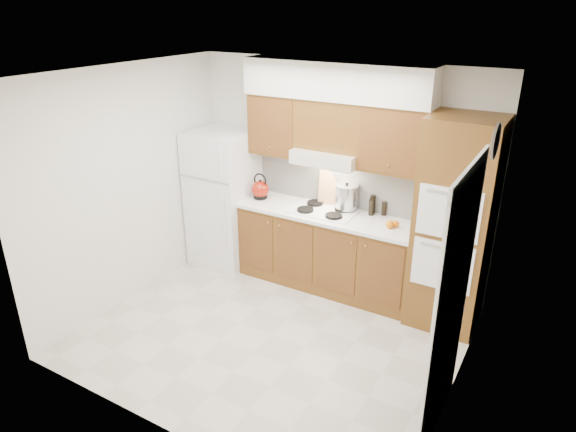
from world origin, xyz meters
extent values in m
plane|color=#BFB5A7|center=(0.00, 0.00, 0.00)|extent=(3.60, 3.60, 0.00)
plane|color=white|center=(0.00, 0.00, 2.60)|extent=(3.60, 3.60, 0.00)
cube|color=silver|center=(0.00, 1.50, 1.30)|extent=(3.60, 0.02, 2.60)
cube|color=silver|center=(-1.80, 0.00, 1.30)|extent=(0.02, 3.00, 2.60)
cube|color=silver|center=(1.80, 0.00, 1.30)|extent=(0.02, 3.00, 2.60)
cube|color=white|center=(-1.41, 1.14, 0.86)|extent=(0.75, 0.72, 1.72)
cube|color=brown|center=(0.02, 1.20, 0.45)|extent=(2.11, 0.60, 0.90)
cube|color=white|center=(0.03, 1.19, 0.92)|extent=(2.13, 0.62, 0.04)
cube|color=white|center=(0.02, 1.49, 1.22)|extent=(2.11, 0.03, 0.56)
cube|color=brown|center=(1.44, 1.18, 1.10)|extent=(0.70, 0.65, 2.20)
cube|color=brown|center=(-0.71, 1.33, 1.85)|extent=(0.63, 0.33, 0.70)
cube|color=brown|center=(0.72, 1.33, 1.85)|extent=(0.73, 0.33, 0.70)
cube|color=silver|center=(-0.02, 1.27, 1.57)|extent=(0.75, 0.45, 0.15)
cube|color=brown|center=(-0.02, 1.33, 1.92)|extent=(0.75, 0.33, 0.55)
cube|color=silver|center=(0.03, 1.32, 2.40)|extent=(2.13, 0.36, 0.40)
cube|color=white|center=(-0.02, 1.21, 0.95)|extent=(0.74, 0.50, 0.01)
cube|color=black|center=(1.79, -0.35, 1.05)|extent=(0.02, 0.90, 2.10)
cylinder|color=#3F3833|center=(1.79, 0.55, 2.15)|extent=(0.02, 0.30, 0.30)
sphere|color=maroon|center=(-0.89, 1.19, 1.06)|extent=(0.24, 0.24, 0.21)
cube|color=tan|center=(-0.04, 1.45, 1.14)|extent=(0.35, 0.20, 0.44)
cylinder|color=silver|center=(0.17, 1.37, 1.10)|extent=(0.33, 0.33, 0.27)
cylinder|color=black|center=(0.47, 1.43, 1.05)|extent=(0.07, 0.07, 0.22)
cylinder|color=black|center=(0.48, 1.38, 1.03)|extent=(0.07, 0.07, 0.19)
cylinder|color=black|center=(0.61, 1.45, 1.02)|extent=(0.06, 0.06, 0.16)
sphere|color=#FFA10D|center=(0.79, 1.14, 0.98)|extent=(0.09, 0.09, 0.09)
sphere|color=#FFA00D|center=(0.83, 1.19, 0.98)|extent=(0.10, 0.10, 0.08)
camera|label=1|loc=(2.36, -3.71, 3.17)|focal=32.00mm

